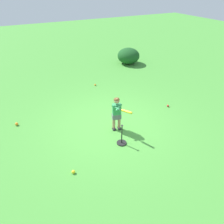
% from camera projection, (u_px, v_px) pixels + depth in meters
% --- Properties ---
extents(ground_plane, '(40.00, 40.00, 0.00)m').
position_uv_depth(ground_plane, '(111.00, 124.00, 7.20)').
color(ground_plane, '#479338').
extents(child_batter, '(0.32, 0.75, 1.08)m').
position_uv_depth(child_batter, '(117.00, 111.00, 6.63)').
color(child_batter, '#232328').
rests_on(child_batter, ground).
extents(play_ball_far_left, '(0.08, 0.08, 0.08)m').
position_uv_depth(play_ball_far_left, '(168.00, 106.00, 8.16)').
color(play_ball_far_left, red).
rests_on(play_ball_far_left, ground).
extents(play_ball_midfield, '(0.08, 0.08, 0.08)m').
position_uv_depth(play_ball_midfield, '(95.00, 85.00, 9.76)').
color(play_ball_midfield, orange).
rests_on(play_ball_midfield, ground).
extents(play_ball_near_batter, '(0.10, 0.10, 0.10)m').
position_uv_depth(play_ball_near_batter, '(17.00, 124.00, 7.12)').
color(play_ball_near_batter, orange).
rests_on(play_ball_near_batter, ground).
extents(play_ball_behind_batter, '(0.09, 0.09, 0.09)m').
position_uv_depth(play_ball_behind_batter, '(73.00, 172.00, 5.38)').
color(play_ball_behind_batter, yellow).
rests_on(play_ball_behind_batter, ground).
extents(batting_tee, '(0.28, 0.28, 0.62)m').
position_uv_depth(batting_tee, '(122.00, 140.00, 6.32)').
color(batting_tee, black).
rests_on(batting_tee, ground).
extents(shrub_left_background, '(1.18, 1.20, 0.84)m').
position_uv_depth(shrub_left_background, '(128.00, 56.00, 12.10)').
color(shrub_left_background, '#194C1E').
rests_on(shrub_left_background, ground).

